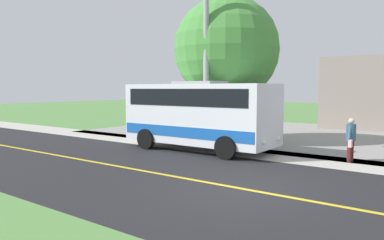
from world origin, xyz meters
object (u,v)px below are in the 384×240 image
street_light_pole (205,45)px  tree_curbside (226,49)px  shuttle_bus_front (200,113)px  pedestrian_with_bags (351,139)px

street_light_pole → tree_curbside: (-2.52, -0.41, 0.03)m
shuttle_bus_front → tree_curbside: bearing=-171.4°
shuttle_bus_front → pedestrian_with_bags: shuttle_bus_front is taller
street_light_pole → pedestrian_with_bags: bearing=97.7°
pedestrian_with_bags → tree_curbside: 7.60m
tree_curbside → pedestrian_with_bags: bearing=75.0°
shuttle_bus_front → tree_curbside: size_ratio=0.94×
pedestrian_with_bags → street_light_pole: (0.80, -5.97, 3.72)m
shuttle_bus_front → tree_curbside: 4.17m
pedestrian_with_bags → street_light_pole: street_light_pole is taller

